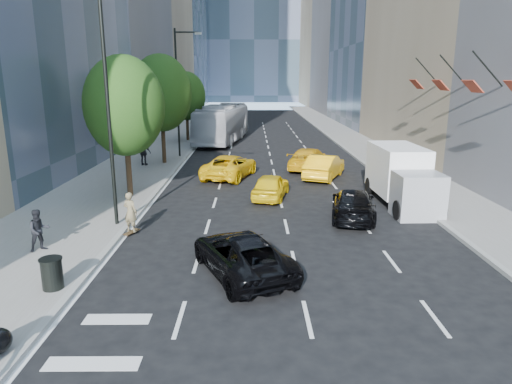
{
  "coord_description": "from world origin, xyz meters",
  "views": [
    {
      "loc": [
        -0.5,
        -15.26,
        6.4
      ],
      "look_at": [
        -0.35,
        3.91,
        1.6
      ],
      "focal_mm": 32.0,
      "sensor_mm": 36.0,
      "label": 1
    }
  ],
  "objects_px": {
    "city_bus": "(223,123)",
    "trash_can": "(52,274)",
    "black_sedan_mercedes": "(353,204)",
    "black_sedan_lincoln": "(242,254)",
    "box_truck": "(402,176)",
    "skateboarder": "(130,215)"
  },
  "relations": [
    {
      "from": "black_sedan_mercedes",
      "to": "box_truck",
      "type": "distance_m",
      "value": 3.95
    },
    {
      "from": "skateboarder",
      "to": "city_bus",
      "type": "xyz_separation_m",
      "value": [
        2.06,
        28.82,
        1.04
      ]
    },
    {
      "from": "black_sedan_lincoln",
      "to": "city_bus",
      "type": "relative_size",
      "value": 0.36
    },
    {
      "from": "city_bus",
      "to": "trash_can",
      "type": "bearing_deg",
      "value": -87.06
    },
    {
      "from": "black_sedan_lincoln",
      "to": "trash_can",
      "type": "bearing_deg",
      "value": -9.87
    },
    {
      "from": "box_truck",
      "to": "trash_can",
      "type": "height_order",
      "value": "box_truck"
    },
    {
      "from": "black_sedan_lincoln",
      "to": "box_truck",
      "type": "relative_size",
      "value": 0.79
    },
    {
      "from": "city_bus",
      "to": "trash_can",
      "type": "xyz_separation_m",
      "value": [
        -3.06,
        -34.21,
        -1.28
      ]
    },
    {
      "from": "city_bus",
      "to": "skateboarder",
      "type": "bearing_deg",
      "value": -86.03
    },
    {
      "from": "box_truck",
      "to": "trash_can",
      "type": "xyz_separation_m",
      "value": [
        -13.79,
        -10.01,
        -0.88
      ]
    },
    {
      "from": "black_sedan_mercedes",
      "to": "trash_can",
      "type": "relative_size",
      "value": 5.1
    },
    {
      "from": "black_sedan_lincoln",
      "to": "black_sedan_mercedes",
      "type": "xyz_separation_m",
      "value": [
        5.06,
        6.18,
        0.01
      ]
    },
    {
      "from": "black_sedan_mercedes",
      "to": "box_truck",
      "type": "xyz_separation_m",
      "value": [
        2.99,
        2.44,
        0.81
      ]
    },
    {
      "from": "city_bus",
      "to": "box_truck",
      "type": "distance_m",
      "value": 26.48
    },
    {
      "from": "skateboarder",
      "to": "box_truck",
      "type": "xyz_separation_m",
      "value": [
        12.79,
        4.62,
        0.64
      ]
    },
    {
      "from": "skateboarder",
      "to": "city_bus",
      "type": "distance_m",
      "value": 28.92
    },
    {
      "from": "skateboarder",
      "to": "box_truck",
      "type": "distance_m",
      "value": 13.62
    },
    {
      "from": "skateboarder",
      "to": "black_sedan_lincoln",
      "type": "xyz_separation_m",
      "value": [
        4.74,
        -4.0,
        -0.17
      ]
    },
    {
      "from": "city_bus",
      "to": "box_truck",
      "type": "bearing_deg",
      "value": -58.02
    },
    {
      "from": "black_sedan_lincoln",
      "to": "black_sedan_mercedes",
      "type": "height_order",
      "value": "black_sedan_mercedes"
    },
    {
      "from": "skateboarder",
      "to": "black_sedan_mercedes",
      "type": "distance_m",
      "value": 10.04
    },
    {
      "from": "city_bus",
      "to": "box_truck",
      "type": "height_order",
      "value": "city_bus"
    }
  ]
}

